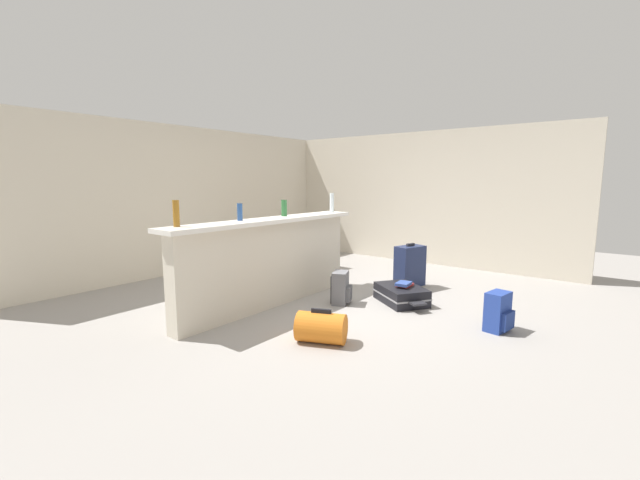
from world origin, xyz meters
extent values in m
cube|color=gray|center=(0.00, 0.00, -0.03)|extent=(13.00, 13.00, 0.05)
cube|color=beige|center=(0.00, 3.05, 1.25)|extent=(6.60, 0.10, 2.50)
cube|color=beige|center=(3.05, 0.30, 1.25)|extent=(0.10, 6.00, 2.50)
cube|color=beige|center=(-0.78, 0.44, 0.53)|extent=(2.80, 0.20, 1.07)
cube|color=white|center=(-0.78, 0.44, 1.09)|extent=(2.96, 0.40, 0.05)
cylinder|color=#9E661E|center=(-2.00, 0.54, 1.25)|extent=(0.07, 0.07, 0.27)
cylinder|color=#284C89|center=(-1.17, 0.53, 1.22)|extent=(0.06, 0.06, 0.20)
cylinder|color=#2D6B38|center=(-0.40, 0.53, 1.23)|extent=(0.08, 0.08, 0.22)
cylinder|color=silver|center=(0.49, 0.40, 1.26)|extent=(0.06, 0.06, 0.29)
cube|color=#4C331E|center=(1.00, 1.63, 0.72)|extent=(1.10, 0.80, 0.04)
cylinder|color=#4C331E|center=(0.51, 1.29, 0.35)|extent=(0.06, 0.06, 0.70)
cylinder|color=#4C331E|center=(1.49, 1.29, 0.35)|extent=(0.06, 0.06, 0.70)
cylinder|color=#4C331E|center=(0.51, 1.97, 0.35)|extent=(0.06, 0.06, 0.70)
cylinder|color=#4C331E|center=(1.49, 1.97, 0.35)|extent=(0.06, 0.06, 0.70)
cube|color=#9E754C|center=(0.89, 0.99, 0.43)|extent=(0.41, 0.41, 0.04)
cube|color=#9E754C|center=(0.89, 1.17, 0.69)|extent=(0.40, 0.05, 0.48)
cylinder|color=#9E754C|center=(0.73, 0.83, 0.21)|extent=(0.04, 0.04, 0.41)
cylinder|color=#9E754C|center=(1.05, 0.82, 0.21)|extent=(0.04, 0.04, 0.41)
cylinder|color=#9E754C|center=(0.73, 1.15, 0.21)|extent=(0.04, 0.04, 0.41)
cylinder|color=#9E754C|center=(1.05, 1.14, 0.21)|extent=(0.04, 0.04, 0.41)
cube|color=black|center=(0.37, -0.82, 0.11)|extent=(0.78, 0.83, 0.22)
cube|color=gray|center=(0.37, -0.82, 0.11)|extent=(0.80, 0.85, 0.02)
cube|color=#2D2D33|center=(0.14, -1.15, 0.11)|extent=(0.23, 0.22, 0.02)
cylinder|color=orange|center=(-1.32, -0.80, 0.15)|extent=(0.46, 0.56, 0.30)
cube|color=black|center=(-1.32, -0.80, 0.32)|extent=(0.11, 0.20, 0.04)
cube|color=#233D93|center=(0.09, -2.08, 0.21)|extent=(0.31, 0.23, 0.42)
cube|color=navy|center=(0.07, -2.19, 0.14)|extent=(0.23, 0.10, 0.19)
cube|color=black|center=(0.03, -1.97, 0.19)|extent=(0.04, 0.03, 0.36)
cube|color=black|center=(0.17, -1.99, 0.19)|extent=(0.04, 0.03, 0.36)
cube|color=#1E284C|center=(1.13, -0.57, 0.33)|extent=(0.49, 0.36, 0.60)
cylinder|color=black|center=(0.95, -0.51, 0.03)|extent=(0.07, 0.05, 0.06)
cylinder|color=black|center=(1.31, -0.62, 0.03)|extent=(0.07, 0.05, 0.06)
cube|color=#232328|center=(1.13, -0.57, 0.65)|extent=(0.15, 0.08, 0.04)
cube|color=slate|center=(-0.15, -0.20, 0.21)|extent=(0.33, 0.28, 0.42)
cube|color=#515155|center=(-0.10, -0.31, 0.14)|extent=(0.23, 0.15, 0.19)
cube|color=black|center=(-0.25, -0.14, 0.19)|extent=(0.04, 0.04, 0.36)
cube|color=black|center=(-0.12, -0.09, 0.19)|extent=(0.04, 0.04, 0.36)
cube|color=#AD2D2D|center=(0.41, -0.84, 0.23)|extent=(0.22, 0.16, 0.03)
cube|color=#334C99|center=(0.34, -0.86, 0.27)|extent=(0.24, 0.18, 0.04)
camera|label=1|loc=(-4.36, -3.16, 1.59)|focal=22.90mm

